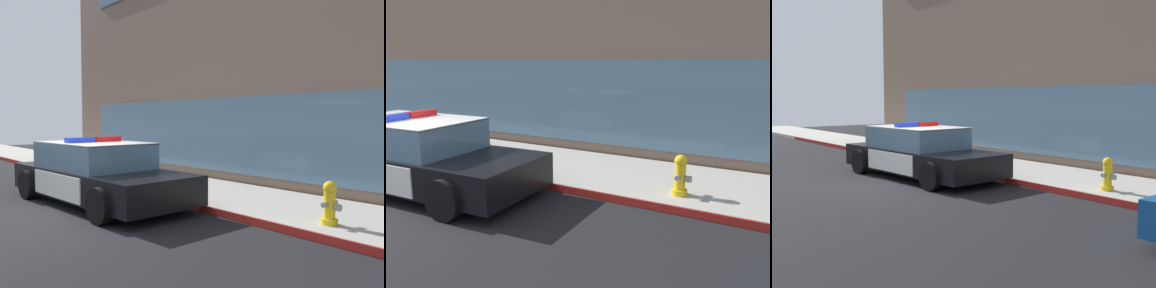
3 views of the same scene
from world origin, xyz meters
The scene contains 5 objects.
ground centered at (0.00, 0.00, 0.00)m, with size 48.00×48.00×0.00m, color black.
sidewalk centered at (0.00, 3.59, 0.07)m, with size 48.00×2.72×0.15m, color #B2ADA3.
curb_red_paint centered at (0.00, 2.22, 0.08)m, with size 28.80×0.04×0.14m, color maroon.
police_cruiser centered at (-0.72, 1.01, 0.68)m, with size 5.10×2.32×1.49m.
fire_hydrant centered at (4.01, 2.80, 0.50)m, with size 0.34×0.39×0.73m.
Camera 1 is at (7.68, -3.27, 1.89)m, focal length 38.48 mm.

